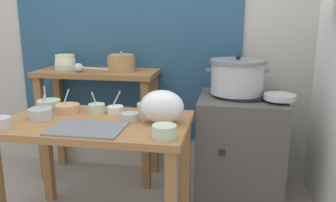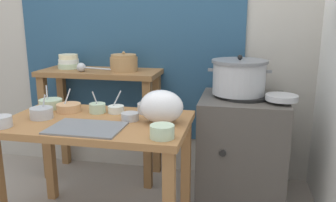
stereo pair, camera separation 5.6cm
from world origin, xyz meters
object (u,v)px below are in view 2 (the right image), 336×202
prep_bowl_3 (97,108)px  prep_bowl_4 (162,131)px  ladle (83,67)px  prep_bowl_5 (1,121)px  plastic_bag (161,107)px  wide_pan (282,98)px  clay_pot (124,63)px  prep_bowl_8 (149,108)px  back_shelf_table (101,97)px  serving_tray (86,128)px  prep_bowl_2 (130,116)px  prep_bowl_1 (41,113)px  prep_table (97,137)px  stove_block (241,147)px  steamer_pot (239,77)px  prep_bowl_6 (51,103)px  prep_bowl_0 (69,107)px  prep_bowl_7 (116,109)px  bowl_stack_enamel (69,62)px

prep_bowl_3 → prep_bowl_4: 0.63m
ladle → prep_bowl_5: 0.89m
plastic_bag → wide_pan: (0.71, 0.46, -0.02)m
clay_pot → wide_pan: bearing=-12.1°
prep_bowl_8 → back_shelf_table: bearing=136.5°
serving_tray → prep_bowl_2: (0.19, 0.20, 0.02)m
clay_pot → prep_bowl_3: (0.01, -0.58, -0.21)m
back_shelf_table → prep_bowl_1: back_shelf_table is taller
prep_table → prep_bowl_4: (0.45, -0.23, 0.15)m
plastic_bag → wide_pan: bearing=33.2°
prep_bowl_1 → prep_bowl_2: size_ratio=1.40×
prep_table → clay_pot: size_ratio=5.09×
stove_block → prep_bowl_1: 1.41m
wide_pan → prep_bowl_1: (-1.44, -0.52, -0.04)m
steamer_pot → prep_bowl_8: (-0.55, -0.40, -0.15)m
plastic_bag → prep_bowl_2: plastic_bag is taller
stove_block → prep_bowl_5: bearing=-147.6°
ladle → prep_bowl_1: ladle is taller
steamer_pot → plastic_bag: bearing=-125.2°
prep_table → wide_pan: (1.10, 0.48, 0.19)m
steamer_pot → prep_bowl_4: steamer_pot is taller
prep_table → prep_bowl_6: size_ratio=7.20×
prep_bowl_8 → prep_bowl_5: bearing=-147.9°
prep_bowl_4 → prep_bowl_8: (-0.19, 0.45, -0.00)m
back_shelf_table → prep_bowl_5: (-0.19, -0.97, 0.07)m
ladle → prep_bowl_3: ladle is taller
steamer_pot → prep_bowl_4: size_ratio=3.51×
back_shelf_table → prep_bowl_4: size_ratio=7.65×
prep_bowl_0 → prep_bowl_5: prep_bowl_0 is taller
wide_pan → prep_bowl_0: prep_bowl_0 is taller
prep_bowl_0 → prep_bowl_4: 0.79m
prep_table → prep_bowl_4: bearing=-26.7°
prep_bowl_0 → prep_bowl_6: (-0.16, 0.05, 0.01)m
prep_bowl_0 → steamer_pot: bearing=24.3°
ladle → prep_bowl_7: bearing=-46.5°
stove_block → bowl_stack_enamel: bowl_stack_enamel is taller
prep_bowl_2 → prep_bowl_6: bearing=165.4°
stove_block → prep_bowl_6: (-1.27, -0.41, 0.37)m
wide_pan → prep_bowl_1: prep_bowl_1 is taller
clay_pot → prep_bowl_0: size_ratio=1.40×
stove_block → prep_bowl_7: size_ratio=5.53×
steamer_pot → ladle: 1.19m
prep_bowl_6 → prep_bowl_1: bearing=-72.9°
stove_block → steamer_pot: steamer_pot is taller
steamer_pot → prep_bowl_7: steamer_pot is taller
back_shelf_table → clay_pot: clay_pot is taller
prep_table → plastic_bag: size_ratio=4.35×
bowl_stack_enamel → prep_bowl_2: bearing=-44.3°
prep_table → prep_bowl_2: 0.24m
prep_table → prep_bowl_7: (0.06, 0.17, 0.14)m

